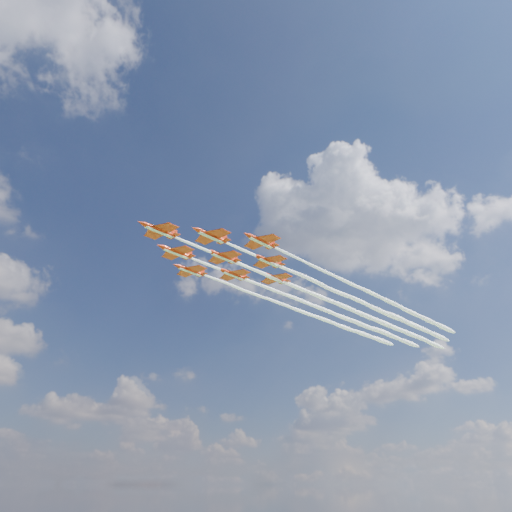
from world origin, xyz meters
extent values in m
cylinder|color=red|center=(-20.19, -2.65, 83.32)|extent=(8.41, 2.26, 1.15)
cone|color=red|center=(-25.34, -3.35, 83.32)|extent=(2.22, 1.42, 1.15)
cone|color=red|center=(-15.34, -1.99, 83.32)|extent=(1.69, 1.24, 1.04)
ellipsoid|color=black|center=(-22.25, -2.93, 83.79)|extent=(2.27, 1.23, 0.75)
cube|color=red|center=(-19.67, -2.58, 83.27)|extent=(4.59, 9.94, 0.15)
cube|color=red|center=(-16.06, -2.08, 83.32)|extent=(1.95, 3.91, 0.12)
cube|color=red|center=(-15.85, -2.06, 84.26)|extent=(1.67, 0.37, 1.87)
cube|color=white|center=(-20.19, -2.65, 82.80)|extent=(7.86, 1.98, 0.12)
cylinder|color=red|center=(-8.93, -8.00, 83.32)|extent=(8.41, 2.26, 1.15)
cone|color=red|center=(-14.08, -8.71, 83.32)|extent=(2.22, 1.42, 1.15)
cone|color=red|center=(-4.08, -7.34, 83.32)|extent=(1.69, 1.24, 1.04)
ellipsoid|color=black|center=(-10.99, -8.28, 83.79)|extent=(2.27, 1.23, 0.75)
cube|color=red|center=(-8.41, -7.93, 83.27)|extent=(4.59, 9.94, 0.15)
cube|color=red|center=(-4.80, -7.44, 83.32)|extent=(1.95, 3.91, 0.12)
cube|color=red|center=(-4.59, -7.41, 84.26)|extent=(1.67, 0.37, 1.87)
cube|color=white|center=(-8.93, -8.00, 82.80)|extent=(7.86, 1.98, 0.12)
cylinder|color=red|center=(-10.76, 5.52, 83.32)|extent=(8.41, 2.26, 1.15)
cone|color=red|center=(-15.92, 4.82, 83.32)|extent=(2.22, 1.42, 1.15)
cone|color=red|center=(-5.92, 6.18, 83.32)|extent=(1.69, 1.24, 1.04)
ellipsoid|color=black|center=(-12.83, 5.24, 83.79)|extent=(2.27, 1.23, 0.75)
cube|color=red|center=(-10.25, 5.59, 83.27)|extent=(4.59, 9.94, 0.15)
cube|color=red|center=(-6.64, 6.09, 83.32)|extent=(1.95, 3.91, 0.12)
cube|color=red|center=(-6.43, 6.11, 84.26)|extent=(1.67, 0.37, 1.87)
cube|color=white|center=(-10.76, 5.52, 82.80)|extent=(7.86, 1.98, 0.12)
cylinder|color=red|center=(2.34, -13.36, 83.32)|extent=(8.41, 2.26, 1.15)
cone|color=red|center=(-2.82, -14.06, 83.32)|extent=(2.22, 1.42, 1.15)
cone|color=red|center=(7.18, -12.70, 83.32)|extent=(1.69, 1.24, 1.04)
ellipsoid|color=black|center=(0.27, -13.64, 83.79)|extent=(2.27, 1.23, 0.75)
cube|color=red|center=(2.85, -13.29, 83.27)|extent=(4.59, 9.94, 0.15)
cube|color=red|center=(6.46, -12.80, 83.32)|extent=(1.95, 3.91, 0.12)
cube|color=red|center=(6.67, -12.77, 84.26)|extent=(1.67, 0.37, 1.87)
cube|color=white|center=(2.34, -13.36, 82.80)|extent=(7.86, 1.98, 0.12)
cylinder|color=red|center=(0.50, 0.17, 83.32)|extent=(8.41, 2.26, 1.15)
cone|color=red|center=(-4.66, -0.53, 83.32)|extent=(2.22, 1.42, 1.15)
cone|color=red|center=(5.34, 0.83, 83.32)|extent=(1.69, 1.24, 1.04)
ellipsoid|color=black|center=(-1.57, -0.11, 83.79)|extent=(2.27, 1.23, 0.75)
cube|color=red|center=(1.01, 0.24, 83.27)|extent=(4.59, 9.94, 0.15)
cube|color=red|center=(4.62, 0.73, 83.32)|extent=(1.95, 3.91, 0.12)
cube|color=red|center=(4.83, 0.76, 84.26)|extent=(1.67, 0.37, 1.87)
cube|color=white|center=(0.50, 0.17, 82.80)|extent=(7.86, 1.98, 0.12)
cylinder|color=red|center=(-1.34, 13.69, 83.32)|extent=(8.41, 2.26, 1.15)
cone|color=red|center=(-6.50, 12.99, 83.32)|extent=(2.22, 1.42, 1.15)
cone|color=red|center=(3.50, 14.35, 83.32)|extent=(1.69, 1.24, 1.04)
ellipsoid|color=black|center=(-3.41, 13.41, 83.79)|extent=(2.27, 1.23, 0.75)
cube|color=red|center=(-0.83, 13.76, 83.27)|extent=(4.59, 9.94, 0.15)
cube|color=red|center=(2.78, 14.26, 83.32)|extent=(1.95, 3.91, 0.12)
cube|color=red|center=(2.99, 14.28, 84.26)|extent=(1.67, 0.37, 1.87)
cube|color=white|center=(-1.34, 13.69, 82.80)|extent=(7.86, 1.98, 0.12)
cylinder|color=red|center=(11.76, -5.19, 83.32)|extent=(8.41, 2.26, 1.15)
cone|color=red|center=(6.60, -5.89, 83.32)|extent=(2.22, 1.42, 1.15)
cone|color=red|center=(16.60, -4.53, 83.32)|extent=(1.69, 1.24, 1.04)
ellipsoid|color=black|center=(9.69, -5.47, 83.79)|extent=(2.27, 1.23, 0.75)
cube|color=red|center=(12.27, -5.12, 83.27)|extent=(4.59, 9.94, 0.15)
cube|color=red|center=(15.88, -4.63, 83.32)|extent=(1.95, 3.91, 0.12)
cube|color=red|center=(16.09, -4.60, 84.26)|extent=(1.67, 0.37, 1.87)
cube|color=white|center=(11.76, -5.19, 82.80)|extent=(7.86, 1.98, 0.12)
cylinder|color=red|center=(9.92, 8.34, 83.32)|extent=(8.41, 2.26, 1.15)
cone|color=red|center=(4.76, 7.64, 83.32)|extent=(2.22, 1.42, 1.15)
cone|color=red|center=(14.76, 9.00, 83.32)|extent=(1.69, 1.24, 1.04)
ellipsoid|color=black|center=(7.85, 8.06, 83.79)|extent=(2.27, 1.23, 0.75)
cube|color=red|center=(10.43, 8.41, 83.27)|extent=(4.59, 9.94, 0.15)
cube|color=red|center=(14.04, 8.90, 83.32)|extent=(1.95, 3.91, 0.12)
cube|color=red|center=(14.25, 8.93, 84.26)|extent=(1.67, 0.37, 1.87)
cube|color=white|center=(9.92, 8.34, 82.80)|extent=(7.86, 1.98, 0.12)
cylinder|color=red|center=(21.18, 2.98, 83.32)|extent=(8.41, 2.26, 1.15)
cone|color=red|center=(16.02, 2.28, 83.32)|extent=(2.22, 1.42, 1.15)
cone|color=red|center=(26.02, 3.64, 83.32)|extent=(1.69, 1.24, 1.04)
ellipsoid|color=black|center=(19.11, 2.70, 83.79)|extent=(2.27, 1.23, 0.75)
cube|color=red|center=(21.69, 3.05, 83.27)|extent=(4.59, 9.94, 0.15)
cube|color=red|center=(25.30, 3.54, 83.32)|extent=(1.95, 3.91, 0.12)
cube|color=red|center=(25.51, 3.57, 84.26)|extent=(1.67, 0.37, 1.87)
cube|color=white|center=(21.18, 2.98, 82.80)|extent=(7.86, 1.98, 0.12)
camera|label=1|loc=(-68.27, -99.13, 28.19)|focal=35.00mm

